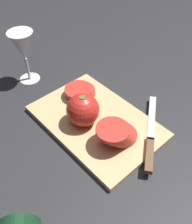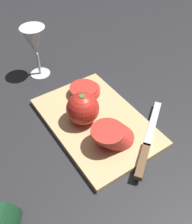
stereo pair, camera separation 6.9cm
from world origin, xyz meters
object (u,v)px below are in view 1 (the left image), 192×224
object	(u,v)px
whole_tomato	(83,110)
knife	(150,146)
tomato_slice_stack_far	(81,91)
wine_glass	(23,48)
tomato_slice_stack_near	(117,132)

from	to	relation	value
whole_tomato	knife	size ratio (longest dim) A/B	0.39
whole_tomato	knife	distance (m)	0.19
tomato_slice_stack_far	wine_glass	bearing A→B (deg)	18.55
tomato_slice_stack_near	tomato_slice_stack_far	size ratio (longest dim) A/B	1.22
knife	wine_glass	bearing A→B (deg)	61.38
whole_tomato	knife	xyz separation A→B (m)	(-0.18, -0.07, -0.04)
knife	tomato_slice_stack_far	world-z (taller)	tomato_slice_stack_far
knife	tomato_slice_stack_near	bearing A→B (deg)	84.37
whole_tomato	tomato_slice_stack_far	bearing A→B (deg)	-35.90
wine_glass	whole_tomato	xyz separation A→B (m)	(-0.28, 0.00, -0.06)
tomato_slice_stack_near	tomato_slice_stack_far	world-z (taller)	tomato_slice_stack_near
whole_tomato	tomato_slice_stack_far	world-z (taller)	whole_tomato
knife	tomato_slice_stack_far	size ratio (longest dim) A/B	2.35
wine_glass	tomato_slice_stack_far	world-z (taller)	wine_glass
whole_tomato	knife	bearing A→B (deg)	-159.77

